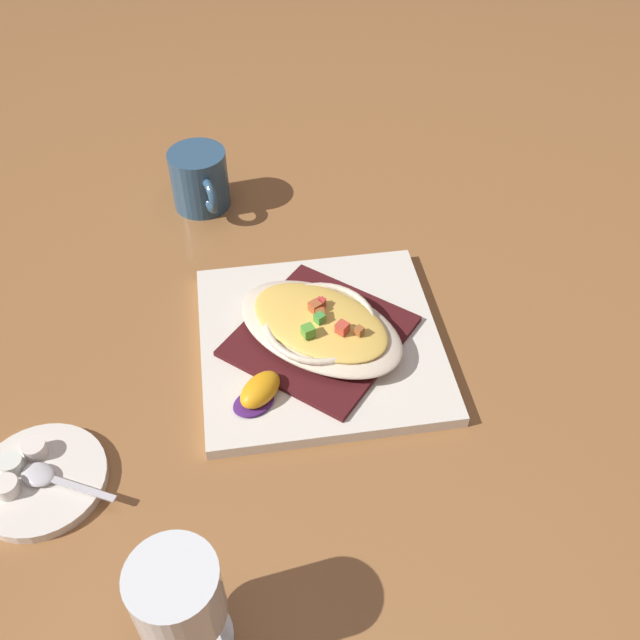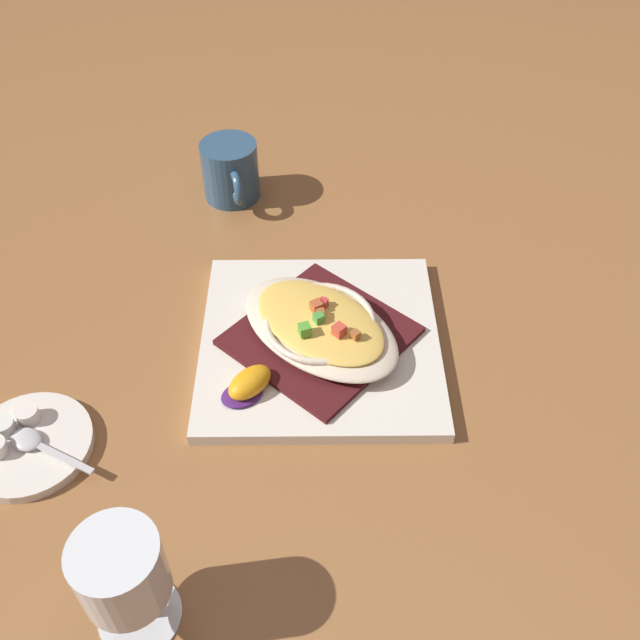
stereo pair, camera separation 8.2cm
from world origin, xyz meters
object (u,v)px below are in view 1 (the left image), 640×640
stemmed_glass (178,599)px  coffee_mug (200,183)px  orange_garnish (259,392)px  creamer_cup_0 (35,449)px  spoon (43,476)px  creamer_cup_1 (12,465)px  gratin_dish (320,325)px  square_plate (320,342)px  creamer_saucer (41,480)px  creamer_cup_2 (7,487)px

stemmed_glass → coffee_mug: bearing=-171.0°
orange_garnish → creamer_cup_0: 0.24m
spoon → creamer_cup_0: size_ratio=4.42×
spoon → creamer_cup_1: 0.04m
gratin_dish → coffee_mug: size_ratio=2.28×
square_plate → orange_garnish: orange_garnish is taller
coffee_mug → stemmed_glass: bearing=9.0°
square_plate → creamer_cup_0: creamer_cup_0 is taller
creamer_saucer → stemmed_glass: bearing=51.5°
creamer_saucer → spoon: (0.00, 0.01, 0.01)m
creamer_cup_0 → creamer_cup_2: bearing=-15.2°
stemmed_glass → creamer_cup_1: size_ratio=5.18×
orange_garnish → creamer_cup_2: bearing=-61.4°
stemmed_glass → creamer_cup_2: 0.25m
coffee_mug → creamer_saucer: (0.48, -0.08, -0.03)m
stemmed_glass → creamer_saucer: bearing=-128.5°
orange_garnish → creamer_cup_2: (0.13, -0.23, -0.01)m
square_plate → stemmed_glass: stemmed_glass is taller
gratin_dish → creamer_cup_0: size_ratio=10.23×
creamer_saucer → creamer_cup_2: (0.02, -0.02, 0.01)m
gratin_dish → spoon: (0.21, -0.26, -0.02)m
spoon → coffee_mug: bearing=170.9°
creamer_saucer → spoon: bearing=74.8°
creamer_saucer → creamer_cup_1: size_ratio=5.54×
square_plate → spoon: 0.34m
spoon → creamer_cup_0: bearing=-149.1°
square_plate → creamer_cup_1: size_ratio=11.71×
square_plate → spoon: bearing=-52.2°
square_plate → creamer_saucer: size_ratio=2.12×
orange_garnish → creamer_cup_1: 0.26m
spoon → creamer_cup_1: (-0.01, -0.03, 0.00)m
coffee_mug → stemmed_glass: stemmed_glass is taller
spoon → creamer_saucer: bearing=-105.2°
creamer_saucer → square_plate: bearing=127.0°
creamer_cup_0 → creamer_cup_1: (0.02, -0.02, 0.00)m
coffee_mug → creamer_cup_0: 0.46m
orange_garnish → spoon: (0.11, -0.20, -0.01)m
creamer_saucer → coffee_mug: bearing=170.2°
creamer_cup_0 → creamer_cup_2: size_ratio=1.00×
creamer_cup_1 → creamer_cup_2: size_ratio=1.00×
gratin_dish → square_plate: bearing=-146.7°
stemmed_glass → spoon: size_ratio=1.17×
stemmed_glass → creamer_cup_0: size_ratio=5.18×
creamer_cup_0 → coffee_mug: bearing=168.2°
gratin_dish → creamer_cup_1: size_ratio=10.23×
square_plate → creamer_cup_1: (0.20, -0.30, 0.01)m
gratin_dish → orange_garnish: gratin_dish is taller
orange_garnish → spoon: orange_garnish is taller
stemmed_glass → creamer_cup_0: bearing=-131.7°
creamer_saucer → creamer_cup_1: bearing=-105.2°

